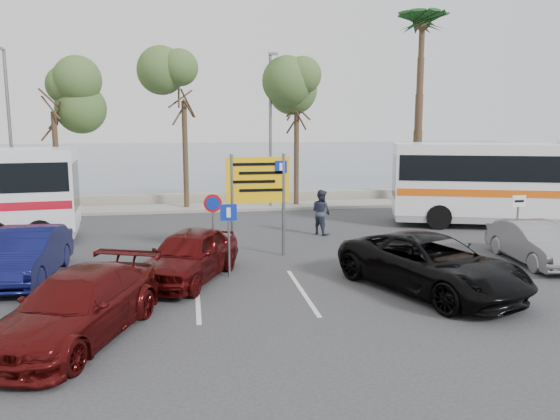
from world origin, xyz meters
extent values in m
plane|color=#2F2F31|center=(0.00, 0.00, 0.00)|extent=(120.00, 120.00, 0.00)
cube|color=gray|center=(0.00, 14.00, 0.07)|extent=(44.00, 2.40, 0.15)
cube|color=gray|center=(0.00, 16.00, 0.30)|extent=(48.00, 0.80, 0.60)
plane|color=#38475A|center=(0.00, 60.00, 0.01)|extent=(140.00, 140.00, 0.00)
cylinder|color=#382619|center=(-8.00, 14.00, 2.67)|extent=(0.28, 0.28, 5.04)
cylinder|color=#382619|center=(-1.50, 14.00, 2.95)|extent=(0.28, 0.28, 5.60)
cylinder|color=#382619|center=(4.50, 14.00, 2.74)|extent=(0.28, 0.28, 5.18)
cylinder|color=#382619|center=(11.50, 14.00, 5.15)|extent=(0.48, 0.48, 10.00)
cylinder|color=slate|center=(-10.00, 13.60, 4.15)|extent=(0.16, 0.16, 8.00)
cylinder|color=slate|center=(-10.00, 13.15, 8.10)|extent=(0.12, 0.90, 0.12)
cylinder|color=slate|center=(3.00, 13.60, 4.15)|extent=(0.16, 0.16, 8.00)
cylinder|color=slate|center=(3.00, 13.15, 8.10)|extent=(0.12, 0.90, 0.12)
cube|color=slate|center=(3.00, 12.65, 8.05)|extent=(0.45, 0.25, 0.12)
cylinder|color=slate|center=(0.10, 3.20, 1.80)|extent=(0.12, 0.12, 3.60)
cylinder|color=slate|center=(1.90, 3.20, 1.80)|extent=(0.12, 0.12, 3.60)
cube|color=yellow|center=(1.00, 3.20, 2.70)|extent=(2.20, 0.06, 1.60)
cube|color=#0C2699|center=(1.80, 3.16, 3.15)|extent=(0.42, 0.01, 0.42)
cylinder|color=slate|center=(-0.60, 2.40, 1.10)|extent=(0.07, 0.07, 2.20)
cylinder|color=#B20C0C|center=(-0.60, 2.37, 2.05)|extent=(0.60, 0.03, 0.60)
cylinder|color=slate|center=(-0.20, 0.80, 1.10)|extent=(0.07, 0.07, 2.20)
cube|color=#0C2699|center=(-0.20, 0.78, 2.00)|extent=(0.50, 0.03, 0.50)
cylinder|color=slate|center=(9.80, 1.50, 1.10)|extent=(0.07, 0.07, 2.20)
cube|color=white|center=(9.80, 1.48, 2.00)|extent=(0.50, 0.03, 0.40)
cube|color=white|center=(14.04, 6.50, 2.15)|extent=(12.94, 6.44, 3.13)
cube|color=black|center=(14.04, 6.50, 2.70)|extent=(12.71, 6.41, 1.11)
cube|color=#E3560D|center=(14.04, 6.50, 1.64)|extent=(12.83, 6.43, 0.32)
cube|color=gray|center=(14.04, 6.50, 0.58)|extent=(12.81, 6.38, 0.58)
cube|color=white|center=(14.04, 6.50, 3.84)|extent=(2.54, 2.26, 0.25)
imported|color=#0E1144|center=(-6.21, 1.50, 0.77)|extent=(1.80, 4.74, 1.54)
imported|color=#510E0D|center=(-3.81, -3.50, 0.73)|extent=(3.74, 5.46, 1.47)
imported|color=#4B0A0B|center=(-1.41, 0.63, 0.77)|extent=(3.55, 4.88, 1.55)
imported|color=black|center=(5.24, -1.58, 0.79)|extent=(4.57, 6.23, 1.57)
imported|color=gray|center=(10.00, 0.76, 0.69)|extent=(1.79, 4.30, 1.38)
imported|color=#2E3546|center=(4.08, 6.50, 0.95)|extent=(1.10, 1.16, 1.89)
camera|label=1|loc=(-1.34, -15.39, 4.72)|focal=35.00mm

